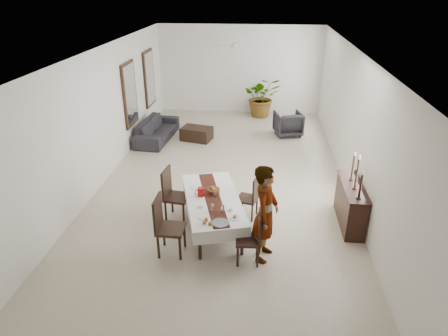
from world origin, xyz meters
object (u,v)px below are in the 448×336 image
at_px(red_pitcher, 201,192).
at_px(woman, 265,214).
at_px(dining_table_top, 213,199).
at_px(sofa, 157,130).
at_px(sideboard_body, 350,205).

relative_size(red_pitcher, woman, 0.10).
relative_size(dining_table_top, sofa, 0.98).
bearing_deg(sofa, dining_table_top, -148.93).
bearing_deg(sideboard_body, woman, -143.44).
height_order(woman, sofa, woman).
height_order(dining_table_top, red_pitcher, red_pitcher).
bearing_deg(sofa, woman, -144.25).
bearing_deg(dining_table_top, sideboard_body, -7.16).
height_order(red_pitcher, sofa, red_pitcher).
height_order(red_pitcher, sideboard_body, sideboard_body).
distance_m(red_pitcher, sideboard_body, 3.08).
relative_size(woman, sofa, 0.84).
distance_m(sideboard_body, sofa, 6.77).
distance_m(red_pitcher, woman, 1.61).
xyz_separation_m(red_pitcher, sofa, (-2.14, 4.71, -0.44)).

